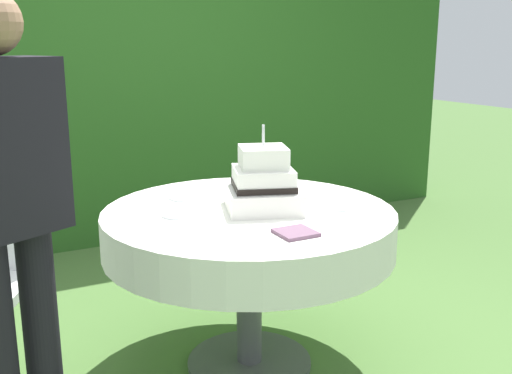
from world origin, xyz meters
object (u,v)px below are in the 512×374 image
at_px(cake_table, 249,232).
at_px(serving_plate_far, 183,197).
at_px(serving_plate_near, 339,206).
at_px(standing_person, 7,209).
at_px(napkin_stack, 295,233).
at_px(serving_plate_left, 179,214).
at_px(wedding_cake, 264,184).

height_order(cake_table, serving_plate_far, serving_plate_far).
height_order(serving_plate_near, serving_plate_far, same).
relative_size(serving_plate_near, standing_person, 0.09).
xyz_separation_m(cake_table, serving_plate_far, (-0.19, 0.31, 0.11)).
bearing_deg(napkin_stack, serving_plate_near, 32.70).
xyz_separation_m(serving_plate_near, serving_plate_left, (-0.66, 0.21, 0.00)).
xyz_separation_m(serving_plate_near, napkin_stack, (-0.36, -0.23, 0.00)).
distance_m(serving_plate_near, serving_plate_far, 0.72).
relative_size(serving_plate_left, napkin_stack, 1.04).
xyz_separation_m(serving_plate_far, serving_plate_left, (-0.11, -0.25, 0.00)).
height_order(serving_plate_near, napkin_stack, napkin_stack).
relative_size(cake_table, standing_person, 0.79).
distance_m(serving_plate_far, serving_plate_left, 0.28).
height_order(serving_plate_far, napkin_stack, napkin_stack).
relative_size(wedding_cake, napkin_stack, 2.84).
xyz_separation_m(serving_plate_left, standing_person, (-0.68, -0.31, 0.19)).
height_order(serving_plate_far, standing_person, standing_person).
xyz_separation_m(serving_plate_far, napkin_stack, (0.19, -0.70, 0.00)).
distance_m(serving_plate_left, napkin_stack, 0.54).
distance_m(cake_table, serving_plate_near, 0.41).
distance_m(cake_table, serving_plate_left, 0.32).
xyz_separation_m(wedding_cake, serving_plate_left, (-0.36, 0.08, -0.10)).
relative_size(wedding_cake, serving_plate_left, 2.74).
distance_m(wedding_cake, serving_plate_far, 0.43).
bearing_deg(cake_table, napkin_stack, -90.24).
bearing_deg(standing_person, serving_plate_near, 4.08).
bearing_deg(serving_plate_far, napkin_stack, -75.06).
bearing_deg(standing_person, napkin_stack, -7.97).
height_order(wedding_cake, serving_plate_near, wedding_cake).
distance_m(cake_table, wedding_cake, 0.22).
height_order(cake_table, standing_person, standing_person).
bearing_deg(standing_person, cake_table, 14.39).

